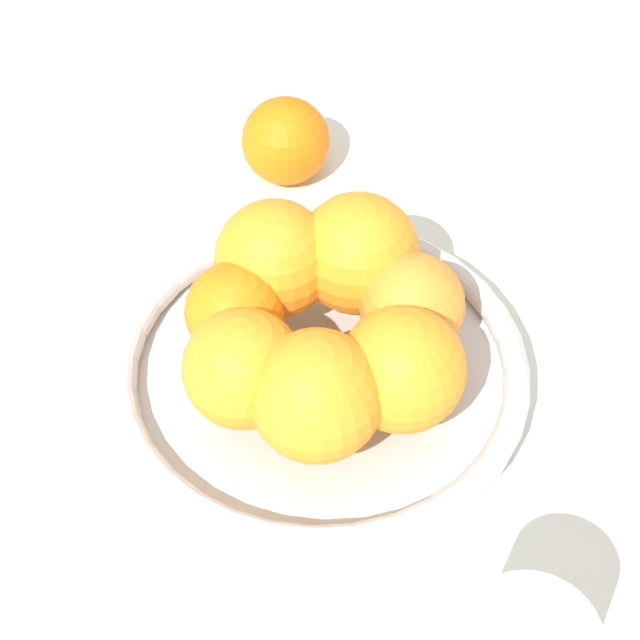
{
  "coord_description": "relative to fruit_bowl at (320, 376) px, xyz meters",
  "views": [
    {
      "loc": [
        -0.41,
        -0.18,
        0.59
      ],
      "look_at": [
        0.0,
        0.0,
        0.08
      ],
      "focal_mm": 60.0,
      "sensor_mm": 36.0,
      "label": 1
    }
  ],
  "objects": [
    {
      "name": "stray_orange",
      "position": [
        0.2,
        0.12,
        0.02
      ],
      "size": [
        0.07,
        0.07,
        0.07
      ],
      "primitive_type": "sphere",
      "color": "orange",
      "rests_on": "ground_plane"
    },
    {
      "name": "orange_pile",
      "position": [
        -0.0,
        -0.0,
        0.06
      ],
      "size": [
        0.2,
        0.19,
        0.08
      ],
      "color": "orange",
      "rests_on": "fruit_bowl"
    },
    {
      "name": "ground_plane",
      "position": [
        0.0,
        0.0,
        -0.02
      ],
      "size": [
        4.0,
        4.0,
        0.0
      ],
      "primitive_type": "plane",
      "color": "silver"
    },
    {
      "name": "fruit_bowl",
      "position": [
        0.0,
        0.0,
        0.0
      ],
      "size": [
        0.28,
        0.28,
        0.04
      ],
      "color": "silver",
      "rests_on": "ground_plane"
    }
  ]
}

